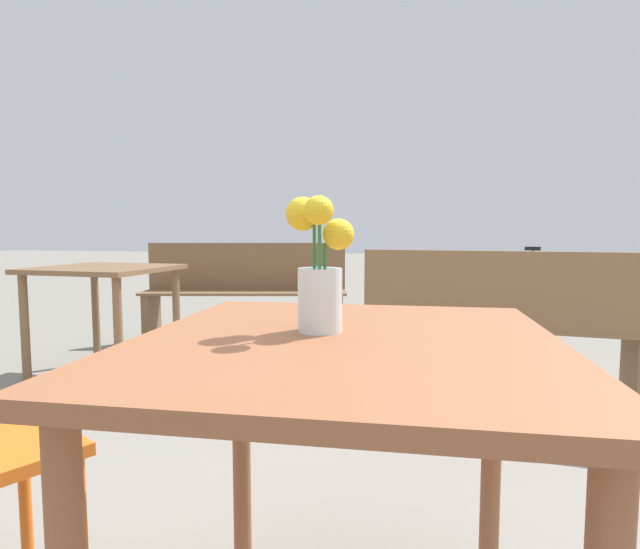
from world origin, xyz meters
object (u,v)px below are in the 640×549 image
table_back (104,285)px  bench_near (246,288)px  table_front (346,395)px  flower_vase (319,270)px  bicycle (549,287)px  bench_middle (500,324)px

table_back → bench_near: bearing=67.0°
table_front → flower_vase: flower_vase is taller
bench_near → table_back: bearing=-113.0°
flower_vase → bench_near: size_ratio=0.16×
bench_near → table_back: (-0.51, -1.19, 0.14)m
bench_near → bicycle: size_ratio=1.07×
table_front → bench_near: (-1.36, 3.08, -0.17)m
flower_vase → bench_middle: bearing=71.7°
bench_middle → table_back: 2.41m
flower_vase → bicycle: size_ratio=0.17×
table_front → table_back: table_front is taller
table_back → bicycle: (3.31, 2.91, -0.25)m
table_front → flower_vase: bearing=145.3°
table_front → bench_middle: bearing=73.9°
flower_vase → table_back: (-1.81, 1.84, -0.27)m
bench_middle → table_back: (-2.41, 0.02, 0.15)m
bicycle → table_front: bearing=-106.7°
bench_near → table_front: bearing=-66.2°
bench_middle → bicycle: size_ratio=0.91×
bicycle → flower_vase: bearing=-107.6°
table_front → bench_near: size_ratio=0.51×
bench_near → bench_middle: bearing=-32.6°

